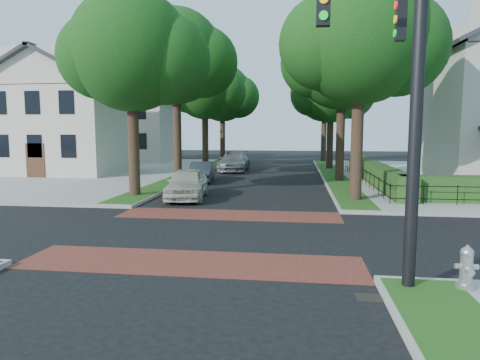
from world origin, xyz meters
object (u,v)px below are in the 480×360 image
at_px(parked_car_middle, 202,172).
at_px(traffic_signal, 405,68).
at_px(parked_car_front, 187,183).
at_px(fire_hydrant, 466,268).
at_px(parked_car_rear, 234,161).

bearing_deg(parked_car_middle, traffic_signal, -71.74).
height_order(traffic_signal, parked_car_front, traffic_signal).
bearing_deg(parked_car_front, fire_hydrant, -59.21).
bearing_deg(fire_hydrant, parked_car_middle, 106.49).
height_order(traffic_signal, fire_hydrant, traffic_signal).
distance_m(parked_car_front, parked_car_rear, 15.12).
height_order(parked_car_front, parked_car_middle, parked_car_front).
bearing_deg(fire_hydrant, parked_car_rear, 96.93).
height_order(parked_car_middle, parked_car_rear, parked_car_rear).
relative_size(parked_car_front, fire_hydrant, 4.93).
relative_size(parked_car_rear, fire_hydrant, 6.10).
relative_size(traffic_signal, parked_car_rear, 1.41).
bearing_deg(traffic_signal, parked_car_rear, 105.72).
distance_m(parked_car_middle, parked_car_rear, 8.19).
xyz_separation_m(parked_car_front, parked_car_middle, (-0.82, 6.99, -0.10)).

